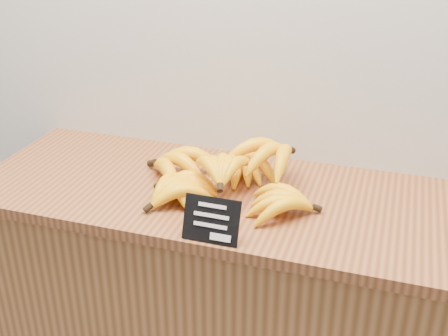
% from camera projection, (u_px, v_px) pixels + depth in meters
% --- Properties ---
extents(counter, '(1.47, 0.50, 0.90)m').
position_uv_depth(counter, '(229.00, 329.00, 1.71)').
color(counter, '#A06533').
rests_on(counter, ground).
extents(counter_top, '(1.40, 0.54, 0.03)m').
position_uv_depth(counter_top, '(230.00, 195.00, 1.51)').
color(counter_top, brown).
rests_on(counter_top, counter).
extents(chalkboard_sign, '(0.13, 0.04, 0.10)m').
position_uv_depth(chalkboard_sign, '(211.00, 220.00, 1.27)').
color(chalkboard_sign, black).
rests_on(chalkboard_sign, counter_top).
extents(banana_pile, '(0.51, 0.35, 0.12)m').
position_uv_depth(banana_pile, '(224.00, 174.00, 1.48)').
color(banana_pile, '#FFBA0A').
rests_on(banana_pile, counter_top).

